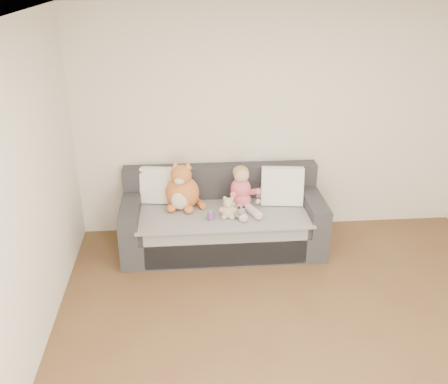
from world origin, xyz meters
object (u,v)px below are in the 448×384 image
plush_cat (182,190)px  teddy_bear (228,209)px  sofa (223,221)px  toddler (242,191)px  sippy_cup (211,214)px

plush_cat → teddy_bear: size_ratio=2.28×
sofa → teddy_bear: 0.36m
plush_cat → teddy_bear: 0.57m
teddy_bear → toddler: bearing=59.8°
toddler → plush_cat: 0.65m
sofa → toddler: bearing=-10.1°
teddy_bear → sippy_cup: bearing=-161.4°
toddler → teddy_bear: bearing=-141.6°
plush_cat → sippy_cup: 0.45m
toddler → teddy_bear: (-0.17, -0.20, -0.11)m
sofa → toddler: size_ratio=4.37×
sofa → toddler: 0.42m
plush_cat → toddler: bearing=5.8°
toddler → teddy_bear: 0.28m
teddy_bear → sippy_cup: size_ratio=2.05×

